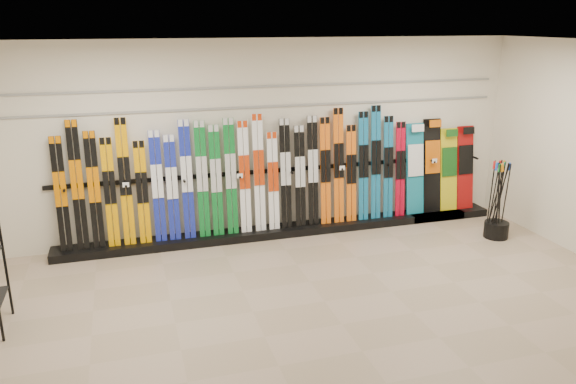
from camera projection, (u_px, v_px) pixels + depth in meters
name	position (u px, v px, depth m)	size (l,w,h in m)	color
floor	(325.00, 301.00, 6.75)	(8.00, 8.00, 0.00)	gray
back_wall	(270.00, 139.00, 8.60)	(8.00, 8.00, 0.00)	beige
ceiling	(330.00, 44.00, 5.87)	(8.00, 8.00, 0.00)	silver
ski_rack_base	(288.00, 230.00, 8.89)	(8.00, 0.40, 0.12)	black
skis	(245.00, 178.00, 8.46)	(5.38, 0.19, 1.84)	black
snowboards	(440.00, 168.00, 9.46)	(1.27, 0.24, 1.56)	#14728C
pole_bin	(496.00, 230.00, 8.72)	(0.37, 0.37, 0.25)	black
ski_poles	(498.00, 200.00, 8.58)	(0.27, 0.30, 1.18)	black
slatwall_rail_0	(270.00, 106.00, 8.44)	(7.60, 0.02, 0.03)	gray
slatwall_rail_1	(270.00, 86.00, 8.35)	(7.60, 0.02, 0.03)	gray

